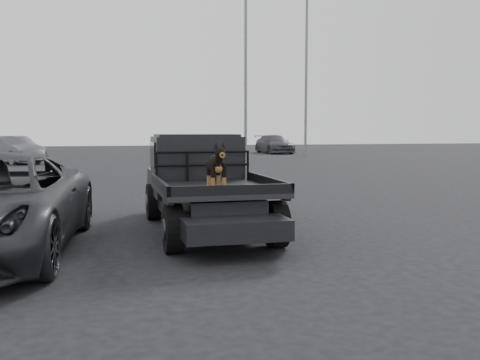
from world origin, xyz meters
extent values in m
plane|color=black|center=(0.00, 0.00, 0.00)|extent=(120.00, 120.00, 0.00)
imported|color=#515156|center=(-6.32, 25.34, 0.78)|extent=(4.03, 4.85, 1.56)
imported|color=#3E3F43|center=(12.36, 34.59, 0.75)|extent=(2.27, 5.23, 1.50)
cylinder|color=slate|center=(7.27, 24.91, 6.58)|extent=(0.18, 0.18, 13.15)
cylinder|color=slate|center=(12.52, 28.07, 7.08)|extent=(0.18, 0.18, 14.16)
camera|label=1|loc=(-1.48, -7.40, 1.88)|focal=40.00mm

